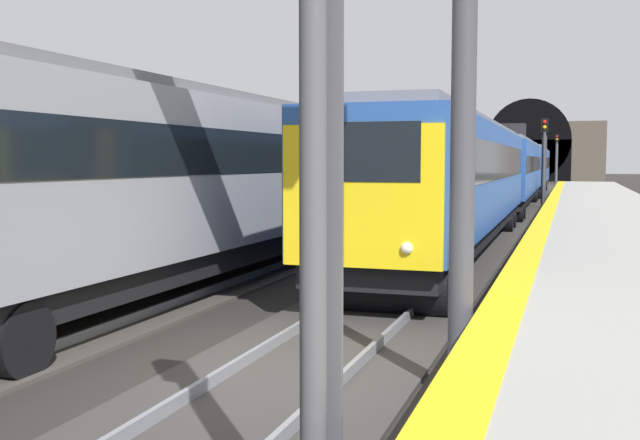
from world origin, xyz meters
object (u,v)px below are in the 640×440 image
train_main_approaching (509,170)px  railway_signal_near (315,48)px  railway_signal_mid (544,156)px  catenary_mast_near (326,146)px  train_adjacent_platform (409,168)px  railway_signal_far (557,156)px

train_main_approaching → railway_signal_near: 38.59m
railway_signal_mid → catenary_mast_near: bearing=-86.9°
train_adjacent_platform → catenary_mast_near: 10.61m
railway_signal_mid → railway_signal_far: size_ratio=0.93×
train_main_approaching → railway_signal_far: size_ratio=11.36×
railway_signal_mid → railway_signal_far: bearing=-180.0°
train_main_approaching → railway_signal_far: 41.80m
train_adjacent_platform → train_main_approaching: bearing=146.0°
train_main_approaching → railway_signal_far: railway_signal_far is taller
train_main_approaching → train_adjacent_platform: (-6.28, 4.31, 0.15)m
train_main_approaching → railway_signal_far: bearing=177.2°
catenary_mast_near → railway_signal_near: bearing=-162.1°
railway_signal_near → train_adjacent_platform: bearing=-169.3°
train_main_approaching → catenary_mast_near: bearing=-98.7°
railway_signal_near → railway_signal_mid: size_ratio=1.10×
train_adjacent_platform → railway_signal_near: (-32.25, -6.08, 1.04)m
railway_signal_mid → train_adjacent_platform: bearing=-35.1°
railway_signal_mid → catenary_mast_near: size_ratio=0.73×
train_main_approaching → train_adjacent_platform: size_ratio=0.98×
railway_signal_far → catenary_mast_near: 42.16m
train_adjacent_platform → railway_signal_mid: (8.64, -6.08, 0.66)m
railway_signal_mid → railway_signal_near: bearing=0.0°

